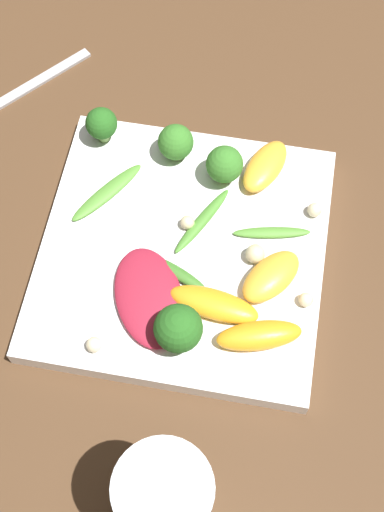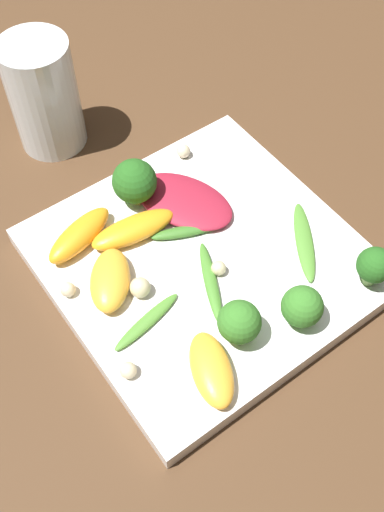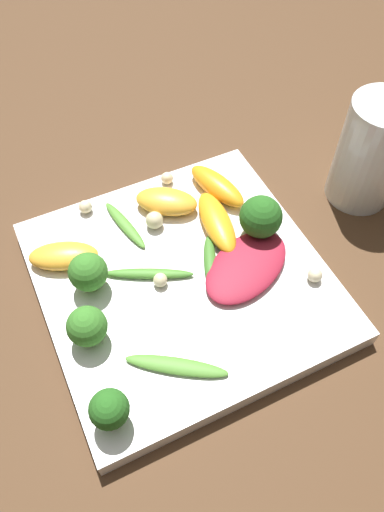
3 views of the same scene
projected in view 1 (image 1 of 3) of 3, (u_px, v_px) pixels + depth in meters
name	position (u px, v px, depth m)	size (l,w,h in m)	color
ground_plane	(183.00, 257.00, 0.67)	(2.40, 2.40, 0.00)	#4C331E
plate	(183.00, 252.00, 0.66)	(0.26, 0.26, 0.02)	white
drinking_glass	(165.00, 501.00, 0.51)	(0.07, 0.07, 0.12)	white
radicchio_leaf_0	(149.00, 297.00, 0.62)	(0.11, 0.09, 0.01)	maroon
orange_segment_0	(259.00, 336.00, 0.60)	(0.05, 0.08, 0.02)	orange
orange_segment_1	(265.00, 166.00, 0.68)	(0.07, 0.05, 0.02)	#FCAD33
orange_segment_2	(271.00, 277.00, 0.62)	(0.07, 0.06, 0.02)	#FCAD33
orange_segment_3	(214.00, 304.00, 0.61)	(0.04, 0.08, 0.02)	orange
broccoli_floret_0	(178.00, 329.00, 0.59)	(0.04, 0.04, 0.05)	#84AD5B
broccoli_floret_1	(176.00, 143.00, 0.68)	(0.03, 0.03, 0.04)	#7A9E51
broccoli_floret_2	(225.00, 165.00, 0.66)	(0.04, 0.04, 0.04)	#84AD5B
broccoli_floret_3	(101.00, 124.00, 0.68)	(0.03, 0.03, 0.04)	#84AD5B
arugula_sprig_0	(107.00, 192.00, 0.67)	(0.08, 0.06, 0.01)	#518E33
arugula_sprig_1	(177.00, 273.00, 0.63)	(0.04, 0.06, 0.01)	#3D7528
arugula_sprig_2	(272.00, 233.00, 0.65)	(0.03, 0.07, 0.01)	#518E33
arugula_sprig_3	(202.00, 221.00, 0.66)	(0.08, 0.05, 0.01)	#47842D
macadamia_nut_0	(315.00, 210.00, 0.66)	(0.01, 0.01, 0.01)	beige
macadamia_nut_1	(184.00, 222.00, 0.65)	(0.01, 0.01, 0.01)	beige
macadamia_nut_2	(306.00, 300.00, 0.62)	(0.01, 0.01, 0.01)	beige
macadamia_nut_3	(255.00, 255.00, 0.64)	(0.02, 0.02, 0.02)	beige
macadamia_nut_4	(94.00, 345.00, 0.60)	(0.01, 0.01, 0.01)	beige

